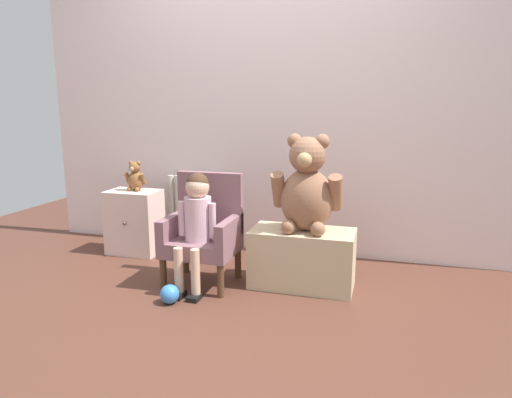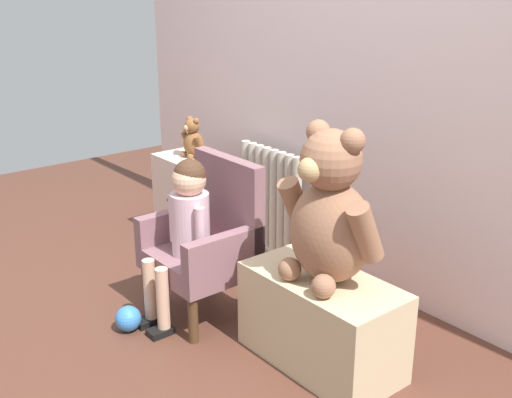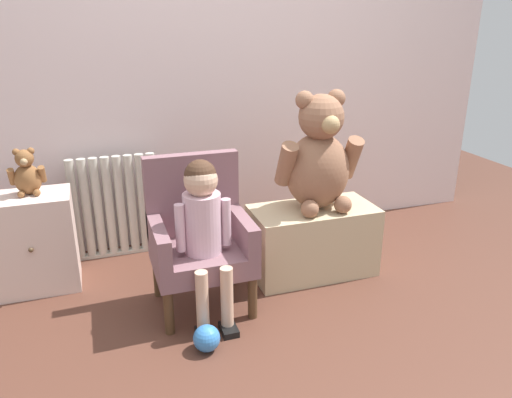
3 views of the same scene
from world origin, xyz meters
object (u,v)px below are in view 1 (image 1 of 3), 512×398
object	(u,v)px
radiator	(196,213)
child_armchair	(204,230)
small_teddy_bear	(135,178)
low_bench	(302,258)
small_dresser	(135,222)
child_figure	(196,214)
toy_ball	(170,294)
large_teddy_bear	(307,189)

from	to	relation	value
radiator	child_armchair	world-z (taller)	child_armchair
child_armchair	small_teddy_bear	distance (m)	0.89
low_bench	small_dresser	bearing A→B (deg)	167.63
child_figure	toy_ball	world-z (taller)	child_figure
radiator	small_teddy_bear	bearing A→B (deg)	-149.56
large_teddy_bear	small_teddy_bear	bearing A→B (deg)	167.14
large_teddy_bear	low_bench	bearing A→B (deg)	-164.15
small_teddy_bear	toy_ball	xyz separation A→B (m)	(0.68, -0.81, -0.55)
low_bench	large_teddy_bear	size ratio (longest dim) A/B	1.07
child_figure	low_bench	xyz separation A→B (m)	(0.64, 0.21, -0.30)
large_teddy_bear	small_dresser	bearing A→B (deg)	167.98
radiator	low_bench	bearing A→B (deg)	-29.70
radiator	small_teddy_bear	world-z (taller)	small_teddy_bear
small_dresser	child_armchair	xyz separation A→B (m)	(0.76, -0.41, 0.10)
small_dresser	low_bench	xyz separation A→B (m)	(1.40, -0.31, -0.06)
low_bench	child_armchair	bearing A→B (deg)	-171.24
radiator	child_figure	world-z (taller)	child_figure
child_armchair	low_bench	bearing A→B (deg)	8.76
small_dresser	small_teddy_bear	size ratio (longest dim) A/B	2.16
child_armchair	toy_ball	distance (m)	0.49
small_dresser	toy_ball	bearing A→B (deg)	-48.75
radiator	small_dresser	world-z (taller)	radiator
child_armchair	small_teddy_bear	xyz separation A→B (m)	(-0.75, 0.42, 0.25)
low_bench	toy_ball	bearing A→B (deg)	-145.33
small_dresser	child_figure	distance (m)	0.95
low_bench	large_teddy_bear	bearing A→B (deg)	15.85
radiator	low_bench	world-z (taller)	radiator
toy_ball	large_teddy_bear	bearing A→B (deg)	34.27
small_dresser	small_teddy_bear	world-z (taller)	small_teddy_bear
radiator	large_teddy_bear	bearing A→B (deg)	-29.02
large_teddy_bear	small_teddy_bear	world-z (taller)	large_teddy_bear
small_teddy_bear	low_bench	bearing A→B (deg)	-13.23
low_bench	large_teddy_bear	world-z (taller)	large_teddy_bear
child_figure	toy_ball	bearing A→B (deg)	-103.53
child_armchair	child_figure	xyz separation A→B (m)	(0.00, -0.12, 0.14)
toy_ball	child_armchair	bearing A→B (deg)	80.38
child_figure	large_teddy_bear	xyz separation A→B (m)	(0.66, 0.22, 0.16)
small_dresser	toy_ball	size ratio (longest dim) A/B	4.37
radiator	small_dresser	bearing A→B (deg)	-148.83
radiator	toy_ball	distance (m)	1.11
child_armchair	child_figure	bearing A→B (deg)	-90.00
child_armchair	toy_ball	xyz separation A→B (m)	(-0.07, -0.39, -0.29)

